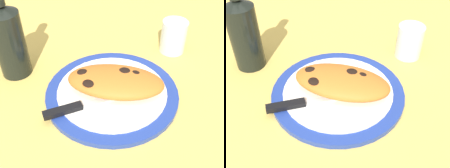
{
  "view_description": "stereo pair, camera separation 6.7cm",
  "coord_description": "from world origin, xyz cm",
  "views": [
    {
      "loc": [
        1.54,
        50.05,
        47.92
      ],
      "look_at": [
        0.0,
        0.0,
        3.62
      ],
      "focal_mm": 45.22,
      "sensor_mm": 36.0,
      "label": 1
    },
    {
      "loc": [
        -5.14,
        49.81,
        47.92
      ],
      "look_at": [
        0.0,
        0.0,
        3.62
      ],
      "focal_mm": 45.22,
      "sensor_mm": 36.0,
      "label": 2
    }
  ],
  "objects": [
    {
      "name": "ground_plane",
      "position": [
        0.0,
        0.0,
        -1.5
      ],
      "size": [
        150.0,
        150.0,
        3.0
      ],
      "primitive_type": "cube",
      "color": "#DBB756"
    },
    {
      "name": "plate",
      "position": [
        0.0,
        0.0,
        0.77
      ],
      "size": [
        32.15,
        32.15,
        1.62
      ],
      "color": "#233D99",
      "rests_on": "ground_plane"
    },
    {
      "name": "calzone",
      "position": [
        -0.82,
        -0.62,
        3.91
      ],
      "size": [
        24.98,
        15.99,
        4.6
      ],
      "color": "orange",
      "rests_on": "plate"
    },
    {
      "name": "fork",
      "position": [
        1.1,
        -8.7,
        1.82
      ],
      "size": [
        15.83,
        4.43,
        0.4
      ],
      "color": "silver",
      "rests_on": "plate"
    },
    {
      "name": "knife",
      "position": [
        8.22,
        5.82,
        2.11
      ],
      "size": [
        21.15,
        9.47,
        1.2
      ],
      "color": "silver",
      "rests_on": "plate"
    },
    {
      "name": "water_glass",
      "position": [
        -18.2,
        -18.79,
        4.17
      ],
      "size": [
        7.21,
        7.21,
        9.4
      ],
      "color": "silver",
      "rests_on": "ground_plane"
    },
    {
      "name": "wine_bottle",
      "position": [
        25.15,
        -9.91,
        10.19
      ],
      "size": [
        7.77,
        7.77,
        25.47
      ],
      "color": "black",
      "rests_on": "ground_plane"
    }
  ]
}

